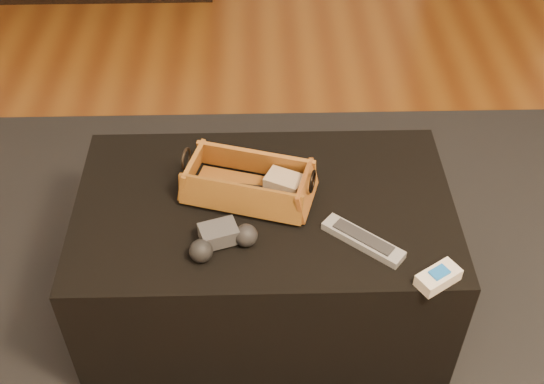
{
  "coord_description": "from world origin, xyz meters",
  "views": [
    {
      "loc": [
        -0.06,
        -0.9,
        1.69
      ],
      "look_at": [
        -0.03,
        0.36,
        0.49
      ],
      "focal_mm": 45.0,
      "sensor_mm": 36.0,
      "label": 1
    }
  ],
  "objects_px": {
    "cream_gadget": "(438,277)",
    "ottoman": "(265,256)",
    "silver_remote": "(363,240)",
    "game_controller": "(222,239)",
    "tv_remote": "(241,191)",
    "wicker_basket": "(249,184)"
  },
  "relations": [
    {
      "from": "ottoman",
      "to": "game_controller",
      "type": "bearing_deg",
      "value": -124.83
    },
    {
      "from": "wicker_basket",
      "to": "cream_gadget",
      "type": "relative_size",
      "value": 3.21
    },
    {
      "from": "tv_remote",
      "to": "silver_remote",
      "type": "bearing_deg",
      "value": -19.36
    },
    {
      "from": "ottoman",
      "to": "silver_remote",
      "type": "distance_m",
      "value": 0.36
    },
    {
      "from": "wicker_basket",
      "to": "cream_gadget",
      "type": "bearing_deg",
      "value": -34.76
    },
    {
      "from": "ottoman",
      "to": "cream_gadget",
      "type": "relative_size",
      "value": 8.55
    },
    {
      "from": "game_controller",
      "to": "tv_remote",
      "type": "bearing_deg",
      "value": 75.7
    },
    {
      "from": "wicker_basket",
      "to": "game_controller",
      "type": "bearing_deg",
      "value": -109.44
    },
    {
      "from": "tv_remote",
      "to": "wicker_basket",
      "type": "xyz_separation_m",
      "value": [
        0.02,
        0.01,
        0.02
      ]
    },
    {
      "from": "cream_gadget",
      "to": "game_controller",
      "type": "bearing_deg",
      "value": 166.5
    },
    {
      "from": "cream_gadget",
      "to": "ottoman",
      "type": "bearing_deg",
      "value": 145.74
    },
    {
      "from": "ottoman",
      "to": "silver_remote",
      "type": "height_order",
      "value": "silver_remote"
    },
    {
      "from": "ottoman",
      "to": "wicker_basket",
      "type": "distance_m",
      "value": 0.26
    },
    {
      "from": "wicker_basket",
      "to": "silver_remote",
      "type": "bearing_deg",
      "value": -32.54
    },
    {
      "from": "game_controller",
      "to": "cream_gadget",
      "type": "distance_m",
      "value": 0.52
    },
    {
      "from": "wicker_basket",
      "to": "silver_remote",
      "type": "xyz_separation_m",
      "value": [
        0.28,
        -0.18,
        -0.03
      ]
    },
    {
      "from": "ottoman",
      "to": "cream_gadget",
      "type": "bearing_deg",
      "value": -34.26
    },
    {
      "from": "ottoman",
      "to": "silver_remote",
      "type": "relative_size",
      "value": 5.02
    },
    {
      "from": "tv_remote",
      "to": "silver_remote",
      "type": "height_order",
      "value": "tv_remote"
    },
    {
      "from": "ottoman",
      "to": "wicker_basket",
      "type": "bearing_deg",
      "value": 140.57
    },
    {
      "from": "ottoman",
      "to": "game_controller",
      "type": "relative_size",
      "value": 5.43
    },
    {
      "from": "tv_remote",
      "to": "game_controller",
      "type": "relative_size",
      "value": 0.98
    }
  ]
}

